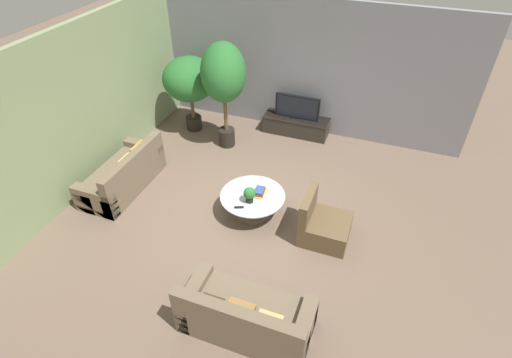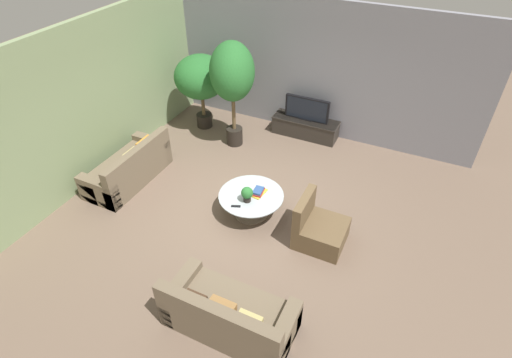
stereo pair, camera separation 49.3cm
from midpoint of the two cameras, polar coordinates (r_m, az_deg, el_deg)
name	(u,v)px [view 2 (the right image)]	position (r m, az deg, el deg)	size (l,w,h in m)	color
ground_plane	(247,210)	(7.41, 0.58, -4.52)	(24.00, 24.00, 0.00)	brown
back_wall_stone	(312,69)	(9.22, 9.57, 15.17)	(7.40, 0.12, 3.00)	gray
side_wall_left	(100,97)	(8.34, -19.85, 10.88)	(0.12, 7.40, 3.00)	gray
media_console	(305,127)	(9.49, 8.56, 7.33)	(1.53, 0.50, 0.43)	#2D2823
television	(307,109)	(9.27, 8.83, 9.82)	(1.03, 0.13, 0.54)	black
coffee_table	(251,200)	(7.15, 1.28, -3.12)	(1.16, 1.16, 0.43)	#756656
couch_by_wall	(129,168)	(8.24, -16.03, 1.41)	(0.84, 1.82, 0.84)	brown
couch_near_entry	(229,315)	(5.64, -1.28, -18.97)	(1.76, 0.84, 0.84)	brown
armchair_wicker	(318,229)	(6.80, 10.96, -7.10)	(0.80, 0.76, 0.86)	brown
potted_palm_tall	(201,78)	(9.36, -6.37, 14.09)	(1.20, 1.20, 1.77)	black
potted_palm_corner	(232,75)	(8.43, -1.69, 14.59)	(0.93, 0.93, 2.36)	black
potted_plant_tabletop	(247,194)	(6.84, 0.77, -2.18)	(0.21, 0.21, 0.29)	black
book_stack	(258,192)	(7.08, 2.34, -1.88)	(0.23, 0.34, 0.09)	gold
remote_black	(236,206)	(6.83, -0.83, -3.97)	(0.04, 0.16, 0.02)	black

